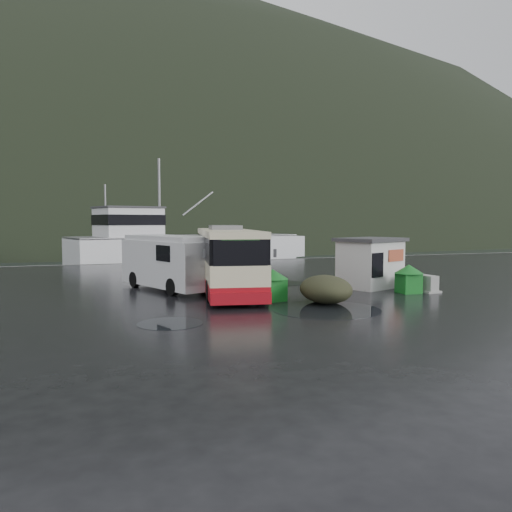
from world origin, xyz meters
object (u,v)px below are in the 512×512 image
object	(u,v)px
jersey_barrier_a	(413,289)
jersey_barrier_c	(423,291)
waste_bin_right	(408,293)
dome_tent	(326,303)
ticket_kiosk	(370,287)
fishing_trawler	(189,256)
waste_bin_left	(272,301)
jersey_barrier_b	(362,289)
white_van	(170,290)
coach_bus	(227,290)

from	to	relation	value
jersey_barrier_a	jersey_barrier_c	world-z (taller)	jersey_barrier_a
waste_bin_right	dome_tent	distance (m)	5.31
ticket_kiosk	fishing_trawler	world-z (taller)	fishing_trawler
ticket_kiosk	waste_bin_left	bearing A→B (deg)	177.90
dome_tent	fishing_trawler	size ratio (longest dim) A/B	0.11
waste_bin_left	jersey_barrier_b	world-z (taller)	waste_bin_left
white_van	ticket_kiosk	xyz separation A→B (m)	(9.98, -2.78, 0.00)
white_van	dome_tent	distance (m)	8.41
coach_bus	ticket_kiosk	size ratio (longest dim) A/B	3.49
jersey_barrier_c	jersey_barrier_a	bearing A→B (deg)	81.48
white_van	dome_tent	xyz separation A→B (m)	(5.45, -6.40, 0.00)
ticket_kiosk	jersey_barrier_a	world-z (taller)	ticket_kiosk
waste_bin_left	fishing_trawler	xyz separation A→B (m)	(2.78, 29.31, 0.00)
jersey_barrier_c	fishing_trawler	xyz separation A→B (m)	(-5.29, 29.20, 0.00)
jersey_barrier_a	fishing_trawler	distance (m)	28.76
waste_bin_left	coach_bus	bearing A→B (deg)	101.99
fishing_trawler	white_van	bearing A→B (deg)	-119.57
jersey_barrier_b	jersey_barrier_a	bearing A→B (deg)	-16.48
dome_tent	waste_bin_left	bearing A→B (deg)	145.36
ticket_kiosk	jersey_barrier_a	size ratio (longest dim) A/B	1.99
dome_tent	ticket_kiosk	bearing A→B (deg)	38.65
ticket_kiosk	jersey_barrier_b	xyz separation A→B (m)	(-0.81, -0.48, 0.00)
waste_bin_right	ticket_kiosk	size ratio (longest dim) A/B	0.42
waste_bin_right	jersey_barrier_a	bearing A→B (deg)	44.11
jersey_barrier_b	fishing_trawler	bearing A→B (deg)	95.92
jersey_barrier_b	jersey_barrier_c	world-z (taller)	jersey_barrier_c
coach_bus	jersey_barrier_c	bearing A→B (deg)	-12.62
jersey_barrier_a	jersey_barrier_c	xyz separation A→B (m)	(-0.14, -0.95, 0.00)
ticket_kiosk	fishing_trawler	size ratio (longest dim) A/B	0.12
white_van	fishing_trawler	distance (m)	25.03
coach_bus	fishing_trawler	bearing A→B (deg)	92.93
ticket_kiosk	jersey_barrier_b	world-z (taller)	ticket_kiosk
coach_bus	jersey_barrier_c	xyz separation A→B (m)	(8.93, -3.93, 0.00)
waste_bin_right	jersey_barrier_b	xyz separation A→B (m)	(-1.43, 1.89, 0.00)
waste_bin_left	dome_tent	size ratio (longest dim) A/B	0.46
jersey_barrier_b	white_van	bearing A→B (deg)	160.46
white_van	dome_tent	world-z (taller)	white_van
waste_bin_left	jersey_barrier_a	xyz separation A→B (m)	(8.21, 1.07, 0.00)
white_van	fishing_trawler	size ratio (longest dim) A/B	0.24
waste_bin_left	fishing_trawler	size ratio (longest dim) A/B	0.05
jersey_barrier_c	fishing_trawler	world-z (taller)	fishing_trawler
jersey_barrier_b	fishing_trawler	world-z (taller)	fishing_trawler
white_van	waste_bin_left	xyz separation A→B (m)	(3.55, -5.09, 0.00)
dome_tent	jersey_barrier_b	bearing A→B (deg)	40.18
waste_bin_left	waste_bin_right	size ratio (longest dim) A/B	1.01
waste_bin_left	jersey_barrier_b	bearing A→B (deg)	18.09
waste_bin_left	jersey_barrier_b	xyz separation A→B (m)	(5.63, 1.84, 0.00)
dome_tent	jersey_barrier_b	size ratio (longest dim) A/B	1.90
white_van	jersey_barrier_c	world-z (taller)	white_van
waste_bin_left	ticket_kiosk	xyz separation A→B (m)	(6.43, 2.31, 0.00)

